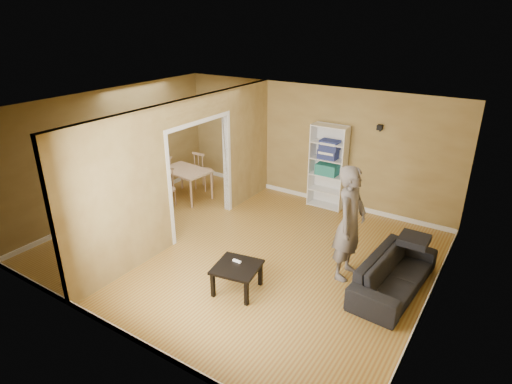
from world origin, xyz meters
TOP-DOWN VIEW (x-y plane):
  - room_shell at (0.00, 0.00)m, footprint 6.50×6.50m
  - partition at (-1.20, 0.00)m, footprint 0.22×5.50m
  - wall_speaker at (1.50, 2.69)m, footprint 0.10×0.10m
  - sofa at (2.70, 0.27)m, footprint 1.99×0.97m
  - person at (1.92, 0.25)m, footprint 0.82×0.64m
  - bookshelf at (0.52, 2.60)m, footprint 0.78×0.34m
  - paper_box_teal at (0.51, 2.56)m, footprint 0.46×0.30m
  - paper_box_navy_b at (0.50, 2.56)m, footprint 0.40×0.26m
  - paper_box_navy_c at (0.53, 2.56)m, footprint 0.40×0.26m
  - coffee_table at (0.68, -1.08)m, footprint 0.66×0.66m
  - game_controller at (0.62, -0.98)m, footprint 0.14×0.04m
  - dining_table at (-2.39, 1.23)m, footprint 1.10×0.74m
  - chair_left at (-3.07, 1.21)m, footprint 0.47×0.47m
  - chair_near at (-2.40, 0.59)m, footprint 0.52×0.52m
  - chair_far at (-2.41, 1.89)m, footprint 0.45×0.45m

SIDE VIEW (x-z plane):
  - sofa at x=2.70m, z-range 0.00..0.74m
  - coffee_table at x=0.68m, z-range 0.15..0.59m
  - chair_near at x=-2.40m, z-range 0.00..0.89m
  - chair_left at x=-3.07m, z-range 0.00..0.89m
  - game_controller at x=0.62m, z-range 0.44..0.47m
  - chair_far at x=-2.41m, z-range 0.00..0.96m
  - dining_table at x=-2.39m, z-range 0.27..0.96m
  - paper_box_teal at x=0.51m, z-range 0.75..0.99m
  - bookshelf at x=0.52m, z-range 0.00..1.84m
  - person at x=1.92m, z-range 0.00..2.22m
  - paper_box_navy_b at x=0.50m, z-range 1.11..1.32m
  - room_shell at x=0.00m, z-range -1.95..4.55m
  - partition at x=-1.20m, z-range 0.00..2.60m
  - paper_box_navy_c at x=0.53m, z-range 1.32..1.52m
  - wall_speaker at x=1.50m, z-range 1.85..1.95m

